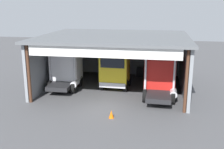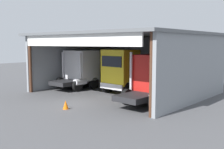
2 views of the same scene
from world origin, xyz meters
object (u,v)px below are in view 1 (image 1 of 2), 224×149
(truck_yellow_center_bay, at_px, (115,69))
(truck_red_yard_outside, at_px, (160,76))
(traffic_cone, at_px, (111,114))
(tool_cart, at_px, (141,72))
(truck_white_center_left_bay, at_px, (66,69))
(oil_drum, at_px, (103,72))

(truck_yellow_center_bay, bearing_deg, truck_red_yard_outside, 161.40)
(truck_red_yard_outside, height_order, traffic_cone, truck_red_yard_outside)
(truck_yellow_center_bay, height_order, truck_red_yard_outside, truck_yellow_center_bay)
(truck_yellow_center_bay, relative_size, tool_cart, 4.27)
(truck_white_center_left_bay, distance_m, truck_yellow_center_bay, 4.52)
(truck_red_yard_outside, distance_m, tool_cart, 6.70)
(traffic_cone, bearing_deg, truck_yellow_center_bay, 97.33)
(oil_drum, xyz_separation_m, traffic_cone, (2.96, -10.97, -0.17))
(oil_drum, distance_m, traffic_cone, 11.36)
(truck_yellow_center_bay, height_order, tool_cart, truck_yellow_center_bay)
(truck_white_center_left_bay, distance_m, traffic_cone, 8.21)
(truck_red_yard_outside, xyz_separation_m, oil_drum, (-6.18, 5.86, -1.32))
(tool_cart, bearing_deg, oil_drum, -174.59)
(truck_white_center_left_bay, height_order, truck_yellow_center_bay, truck_yellow_center_bay)
(truck_red_yard_outside, relative_size, traffic_cone, 8.90)
(truck_yellow_center_bay, xyz_separation_m, oil_drum, (-2.11, 4.34, -1.43))
(truck_yellow_center_bay, xyz_separation_m, traffic_cone, (0.85, -6.63, -1.60))
(truck_red_yard_outside, height_order, oil_drum, truck_red_yard_outside)
(truck_red_yard_outside, distance_m, oil_drum, 8.62)
(traffic_cone, bearing_deg, truck_white_center_left_bay, 131.42)
(truck_red_yard_outside, relative_size, tool_cart, 4.99)
(truck_red_yard_outside, distance_m, traffic_cone, 6.22)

